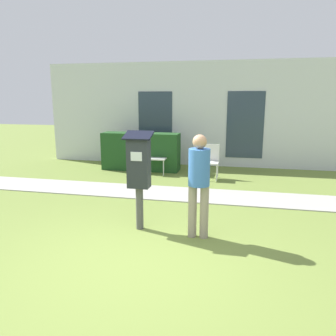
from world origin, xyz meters
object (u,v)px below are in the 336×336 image
Objects in this scene: parking_meter at (139,168)px; outdoor_chair_middle at (211,159)px; outdoor_chair_left at (159,155)px; person_standing at (199,178)px.

outdoor_chair_middle is at bearing 77.91° from parking_meter.
person_standing is at bearing -85.92° from outdoor_chair_left.
outdoor_chair_middle is at bearing -28.90° from outdoor_chair_left.
outdoor_chair_middle is (-0.17, 3.85, -0.40)m from person_standing.
person_standing is 4.48m from outdoor_chair_left.
outdoor_chair_left is (-0.67, 4.03, -0.49)m from parking_meter.
parking_meter is at bearing -98.02° from outdoor_chair_left.
outdoor_chair_middle is (0.80, 3.73, -0.49)m from parking_meter.
parking_meter reaches higher than outdoor_chair_left.
person_standing is 1.76× the size of outdoor_chair_left.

